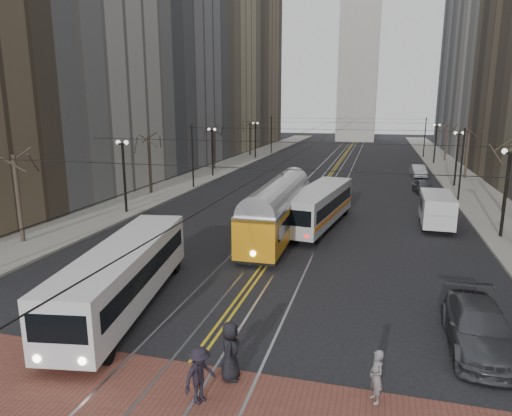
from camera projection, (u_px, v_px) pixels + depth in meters
The scene contains 22 objects.
ground at pixel (204, 349), 16.37m from camera, with size 260.00×260.00×0.00m, color black.
sidewalk_left at pixel (222, 168), 62.54m from camera, with size 5.00×140.00×0.15m, color gray.
sidewalk_right at pixel (457, 177), 54.97m from camera, with size 5.00×140.00×0.15m, color gray.
streetcar_rails at pixel (332, 173), 58.77m from camera, with size 4.80×130.00×0.02m, color gray.
centre_lines at pixel (332, 173), 58.77m from camera, with size 0.42×130.00×0.01m, color gold.
building_left_mid at pixel (149, 42), 62.39m from camera, with size 16.00×20.00×34.00m, color slate.
building_left_midfar at pixel (191, 3), 79.75m from camera, with size 20.00×20.00×52.00m, color gray.
building_left_far at pixel (236, 51), 99.42m from camera, with size 16.00×20.00×40.00m, color brown.
building_right_far at pixel (493, 43), 86.56m from camera, with size 16.00×20.00×40.00m, color slate.
lamp_posts at pixel (315, 168), 42.84m from camera, with size 27.60×57.20×5.60m.
street_trees at pixel (323, 160), 48.97m from camera, with size 31.68×53.28×5.60m.
trolley_wires at pixel (323, 151), 48.36m from camera, with size 25.96×120.00×6.60m.
transit_bus at pixel (125, 277), 19.41m from camera, with size 2.30×11.05×2.76m, color silver.
streetcar at pixel (278, 215), 29.93m from camera, with size 2.36×12.72×3.00m, color orange.
rear_bus at pixel (319, 208), 32.45m from camera, with size 2.35×10.80×2.82m, color #BEBEBE.
cargo_van at pixel (437, 211), 32.45m from camera, with size 2.07×5.38×2.38m, color silver.
sedan_grey at pixel (423, 186), 45.14m from camera, with size 1.58×3.92×1.34m, color #43444B.
sedan_silver at pixel (418, 171), 55.27m from camera, with size 1.52×4.37×1.44m, color #9D9FA4.
sedan_parked at pixel (479, 327), 16.29m from camera, with size 2.18×5.36×1.56m, color #3B3D43.
pedestrian_a at pixel (230, 351), 14.36m from camera, with size 0.94×0.61×1.93m, color black.
pedestrian_b at pixel (376, 376), 13.27m from camera, with size 0.59×0.39×1.63m, color slate.
pedestrian_d at pixel (200, 375), 13.24m from camera, with size 1.12×0.65×1.74m, color black.
Camera 1 is at (5.64, -13.86, 8.54)m, focal length 32.00 mm.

